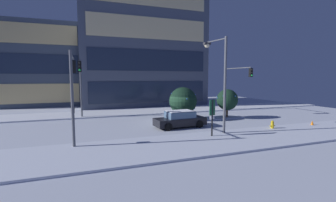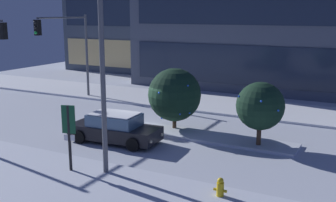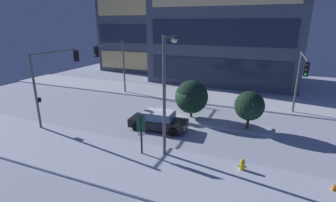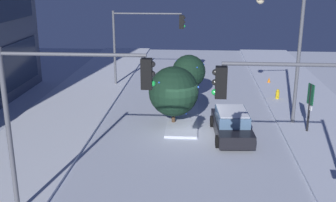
% 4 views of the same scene
% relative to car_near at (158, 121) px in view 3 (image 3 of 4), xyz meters
% --- Properties ---
extents(ground, '(52.00, 52.00, 0.00)m').
position_rel_car_near_xyz_m(ground, '(0.35, 2.36, -0.71)').
color(ground, silver).
extents(curb_strip_near, '(52.00, 5.20, 0.14)m').
position_rel_car_near_xyz_m(curb_strip_near, '(0.35, -5.45, -0.64)').
color(curb_strip_near, silver).
rests_on(curb_strip_near, ground).
extents(curb_strip_far, '(52.00, 5.20, 0.14)m').
position_rel_car_near_xyz_m(curb_strip_far, '(0.35, 10.17, -0.64)').
color(curb_strip_far, silver).
rests_on(curb_strip_far, ground).
extents(median_strip, '(9.00, 1.80, 0.14)m').
position_rel_car_near_xyz_m(median_strip, '(3.96, 2.73, -0.64)').
color(median_strip, silver).
rests_on(median_strip, ground).
extents(office_tower_secondary, '(12.34, 9.17, 12.84)m').
position_rel_car_near_xyz_m(office_tower_secondary, '(-14.22, 23.95, 5.71)').
color(office_tower_secondary, '#424C5B').
rests_on(office_tower_secondary, ground).
extents(car_near, '(4.77, 2.25, 1.49)m').
position_rel_car_near_xyz_m(car_near, '(0.00, 0.00, 0.00)').
color(car_near, black).
rests_on(car_near, ground).
extents(traffic_light_corner_far_right, '(0.32, 5.56, 5.82)m').
position_rel_car_near_xyz_m(traffic_light_corner_far_right, '(10.18, 6.09, 3.43)').
color(traffic_light_corner_far_right, '#565960').
rests_on(traffic_light_corner_far_right, ground).
extents(traffic_light_corner_far_left, '(0.32, 5.22, 6.24)m').
position_rel_car_near_xyz_m(traffic_light_corner_far_left, '(-8.32, 6.31, 3.69)').
color(traffic_light_corner_far_left, '#565960').
rests_on(traffic_light_corner_far_left, ground).
extents(traffic_light_corner_near_left, '(0.32, 5.18, 6.10)m').
position_rel_car_near_xyz_m(traffic_light_corner_near_left, '(-8.73, -1.66, 3.52)').
color(traffic_light_corner_near_left, '#565960').
rests_on(traffic_light_corner_near_left, ground).
extents(street_lamp_arched, '(0.68, 2.68, 7.54)m').
position_rel_car_near_xyz_m(street_lamp_arched, '(2.06, -3.02, 4.20)').
color(street_lamp_arched, '#565960').
rests_on(street_lamp_arched, ground).
extents(fire_hydrant, '(0.48, 0.26, 0.81)m').
position_rel_car_near_xyz_m(fire_hydrant, '(6.99, -3.69, -0.32)').
color(fire_hydrant, gold).
rests_on(fire_hydrant, ground).
extents(parking_info_sign, '(0.54, 0.22, 2.83)m').
position_rel_car_near_xyz_m(parking_info_sign, '(0.79, -4.24, 1.09)').
color(parking_info_sign, black).
rests_on(parking_info_sign, ground).
extents(decorated_tree_median, '(2.33, 2.30, 3.20)m').
position_rel_car_near_xyz_m(decorated_tree_median, '(6.63, 2.51, 1.34)').
color(decorated_tree_median, '#473323').
rests_on(decorated_tree_median, ground).
extents(decorated_tree_left_of_median, '(2.90, 2.91, 3.46)m').
position_rel_car_near_xyz_m(decorated_tree_left_of_median, '(1.70, 3.26, 1.30)').
color(decorated_tree_left_of_median, '#473323').
rests_on(decorated_tree_left_of_median, ground).
extents(construction_cone, '(0.36, 0.36, 0.55)m').
position_rel_car_near_xyz_m(construction_cone, '(11.50, -3.81, -0.44)').
color(construction_cone, orange).
rests_on(construction_cone, ground).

